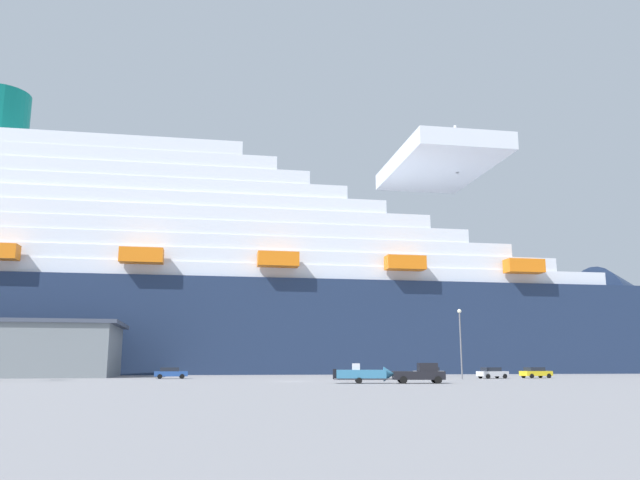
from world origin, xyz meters
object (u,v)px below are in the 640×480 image
small_boat_on_trailer (367,374)px  street_lamp (460,334)px  cruise_ship (135,284)px  pickup_truck (421,374)px  parked_car_white_van (429,372)px  parked_car_blue_suv (170,373)px  parked_car_yellow_taxi (536,372)px  parked_car_silver_sedan (492,373)px

small_boat_on_trailer → street_lamp: street_lamp is taller
cruise_ship → pickup_truck: (33.12, -73.05, -17.60)m
parked_car_white_van → parked_car_blue_suv: 37.81m
cruise_ship → parked_car_yellow_taxi: 82.69m
street_lamp → parked_car_white_van: (-0.84, 8.96, -5.22)m
cruise_ship → parked_car_white_van: size_ratio=59.77×
small_boat_on_trailer → parked_car_blue_suv: bearing=127.2°
pickup_truck → small_boat_on_trailer: 5.93m
cruise_ship → parked_car_silver_sedan: 77.92m
cruise_ship → parked_car_white_van: cruise_ship is taller
pickup_truck → parked_car_silver_sedan: size_ratio=1.30×
parked_car_white_van → small_boat_on_trailer: bearing=-128.3°
parked_car_white_van → parked_car_yellow_taxi: bearing=-17.7°
street_lamp → parked_car_white_van: 10.41m
street_lamp → cruise_ship: bearing=127.7°
parked_car_white_van → parked_car_silver_sedan: size_ratio=0.97×
parked_car_white_van → parked_car_blue_suv: same height
small_boat_on_trailer → parked_car_white_van: small_boat_on_trailer is taller
parked_car_blue_suv → parked_car_silver_sedan: bearing=-13.1°
parked_car_blue_suv → parked_car_yellow_taxi: (52.42, -9.73, 0.00)m
pickup_truck → parked_car_blue_suv: bearing=132.7°
parked_car_yellow_taxi → pickup_truck: bearing=-145.0°
small_boat_on_trailer → parked_car_yellow_taxi: bearing=27.9°
small_boat_on_trailer → pickup_truck: bearing=-14.0°
street_lamp → parked_car_yellow_taxi: bearing=16.6°
street_lamp → pickup_truck: bearing=-130.7°
parked_car_white_van → parked_car_yellow_taxi: size_ratio=0.94×
parked_car_silver_sedan → parked_car_yellow_taxi: bearing=5.2°
cruise_ship → small_boat_on_trailer: (27.37, -71.61, -17.68)m
cruise_ship → parked_car_blue_suv: cruise_ship is taller
pickup_truck → parked_car_white_van: (11.45, 23.23, -0.21)m
parked_car_yellow_taxi → parked_car_blue_suv: bearing=169.5°
parked_car_white_van → parked_car_yellow_taxi: (14.94, -4.76, 0.00)m
parked_car_blue_suv → cruise_ship: bearing=99.0°
parked_car_white_van → parked_car_blue_suv: size_ratio=0.95×
pickup_truck → parked_car_blue_suv: pickup_truck is taller
cruise_ship → parked_car_yellow_taxi: size_ratio=56.05×
parked_car_blue_suv → parked_car_yellow_taxi: size_ratio=0.99×
parked_car_silver_sedan → pickup_truck: bearing=-136.6°
cruise_ship → street_lamp: bearing=-52.3°
pickup_truck → parked_car_blue_suv: 38.38m
pickup_truck → street_lamp: (12.28, 14.27, 5.01)m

